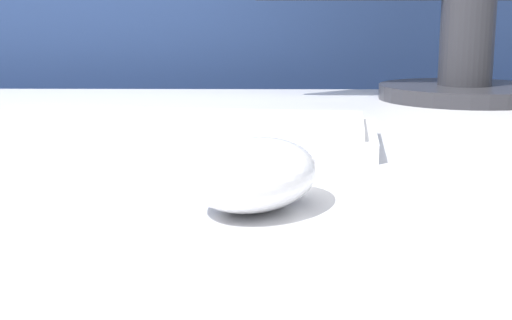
# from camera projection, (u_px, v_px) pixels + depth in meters

# --- Properties ---
(partition_panel) EXTENTS (5.00, 0.03, 1.16)m
(partition_panel) POSITION_uv_depth(u_px,v_px,m) (258.00, 173.00, 1.29)
(partition_panel) COLOR navy
(partition_panel) RESTS_ON ground_plane
(computer_mouse_near) EXTENTS (0.11, 0.12, 0.04)m
(computer_mouse_near) POSITION_uv_depth(u_px,v_px,m) (255.00, 174.00, 0.43)
(computer_mouse_near) COLOR white
(computer_mouse_near) RESTS_ON desk
(keyboard) EXTENTS (0.39, 0.19, 0.02)m
(keyboard) POSITION_uv_depth(u_px,v_px,m) (169.00, 131.00, 0.65)
(keyboard) COLOR silver
(keyboard) RESTS_ON desk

